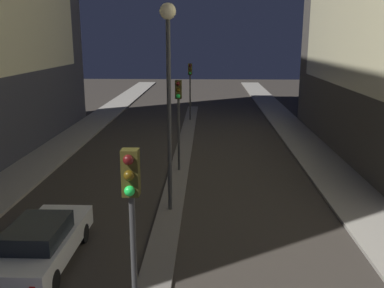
% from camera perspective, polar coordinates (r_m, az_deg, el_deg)
% --- Properties ---
extents(median_strip, '(0.97, 35.94, 0.12)m').
position_cam_1_polar(median_strip, '(24.32, -1.33, -1.74)').
color(median_strip, '#66605B').
rests_on(median_strip, ground).
extents(traffic_light_near, '(0.32, 0.42, 4.54)m').
position_cam_1_polar(traffic_light_near, '(8.35, -8.04, -8.80)').
color(traffic_light_near, '#383838').
rests_on(traffic_light_near, median_strip).
extents(traffic_light_mid, '(0.32, 0.42, 4.54)m').
position_cam_1_polar(traffic_light_mid, '(21.02, -1.81, 5.22)').
color(traffic_light_mid, '#383838').
rests_on(traffic_light_mid, median_strip).
extents(traffic_light_far, '(0.32, 0.42, 4.54)m').
position_cam_1_polar(traffic_light_far, '(34.56, -0.26, 8.69)').
color(traffic_light_far, '#383838').
rests_on(traffic_light_far, median_strip).
extents(street_lamp, '(0.59, 0.59, 7.74)m').
position_cam_1_polar(street_lamp, '(15.73, -3.16, 10.59)').
color(street_lamp, '#383838').
rests_on(street_lamp, median_strip).
extents(car_left_lane, '(1.74, 4.70, 1.47)m').
position_cam_1_polar(car_left_lane, '(13.77, -19.34, -12.27)').
color(car_left_lane, silver).
rests_on(car_left_lane, ground).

